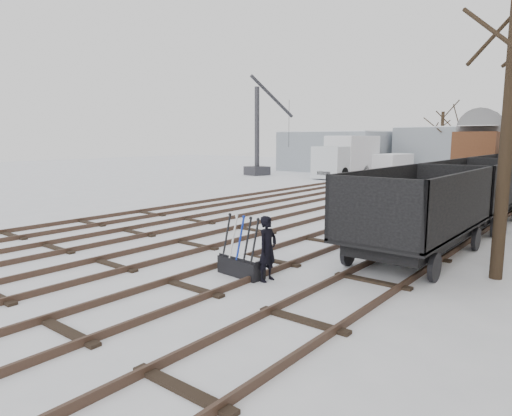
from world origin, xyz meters
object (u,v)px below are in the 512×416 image
at_px(worker, 268,249).
at_px(freight_wagon_a, 417,225).
at_px(lorry, 347,156).
at_px(box_van_wagon, 479,152).
at_px(panel_van, 393,164).
at_px(crane, 258,149).
at_px(ground_frame, 241,265).

xyz_separation_m(worker, freight_wagon_a, (2.03, 4.34, 0.17)).
xyz_separation_m(worker, lorry, (-12.28, 27.68, 1.06)).
xyz_separation_m(box_van_wagon, panel_van, (-8.41, 5.57, -1.43)).
xyz_separation_m(lorry, crane, (-7.64, -2.81, 0.52)).
relative_size(ground_frame, freight_wagon_a, 0.24).
xyz_separation_m(ground_frame, freight_wagon_a, (2.78, 4.44, 0.67)).
height_order(ground_frame, panel_van, panel_van).
bearing_deg(box_van_wagon, worker, -90.86).
bearing_deg(crane, freight_wagon_a, -29.21).
xyz_separation_m(box_van_wagon, crane, (-18.49, -1.54, -0.09)).
distance_m(freight_wagon_a, lorry, 27.39).
bearing_deg(lorry, box_van_wagon, -5.50).
distance_m(ground_frame, panel_van, 33.35).
relative_size(ground_frame, worker, 0.95).
bearing_deg(lorry, panel_van, 61.66).
bearing_deg(box_van_wagon, crane, -179.21).
bearing_deg(crane, panel_van, 49.08).
bearing_deg(panel_van, worker, -69.56).
height_order(freight_wagon_a, panel_van, freight_wagon_a).
bearing_deg(worker, ground_frame, 98.68).
distance_m(box_van_wagon, lorry, 10.93).
bearing_deg(crane, lorry, 34.06).
distance_m(worker, box_van_wagon, 26.50).
bearing_deg(ground_frame, crane, 133.66).
relative_size(box_van_wagon, panel_van, 1.24).
xyz_separation_m(freight_wagon_a, panel_van, (-11.88, 27.64, 0.07)).
relative_size(worker, box_van_wagon, 0.27).
relative_size(lorry, panel_van, 1.74).
bearing_deg(worker, crane, 39.80).
height_order(worker, freight_wagon_a, freight_wagon_a).
bearing_deg(lorry, ground_frame, -66.29).
xyz_separation_m(freight_wagon_a, lorry, (-14.31, 23.34, 0.89)).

